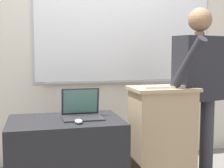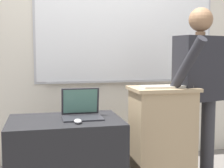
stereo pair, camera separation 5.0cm
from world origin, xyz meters
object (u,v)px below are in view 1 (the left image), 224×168
Objects in this scene: side_desk at (66,159)px; computer_mouse_by_laptop at (79,121)px; laptop at (81,109)px; lectern_podium at (162,137)px; person_presenter at (199,82)px; wireless_keyboard at (166,87)px.

computer_mouse_by_laptop is (0.09, -0.18, 0.36)m from side_desk.
computer_mouse_by_laptop is (-0.06, -0.23, -0.06)m from laptop.
lectern_podium is 0.56× the size of person_presenter.
lectern_podium is at bearing 167.55° from person_presenter.
laptop is 0.77m from wireless_keyboard.
laptop is (0.14, 0.05, 0.42)m from side_desk.
person_presenter reaches higher than side_desk.
person_presenter is (0.37, 0.02, 0.50)m from lectern_podium.
wireless_keyboard reaches higher than computer_mouse_by_laptop.
wireless_keyboard is (0.02, -0.05, 0.47)m from lectern_podium.
lectern_podium is at bearing 106.02° from wireless_keyboard.
person_presenter is 0.37m from wireless_keyboard.
person_presenter reaches higher than lectern_podium.
wireless_keyboard is (0.75, -0.08, 0.18)m from laptop.
side_desk is at bearing -161.50° from laptop.
lectern_podium is 2.09× the size of wireless_keyboard.
wireless_keyboard reaches higher than laptop.
laptop is at bearing 173.73° from wireless_keyboard.
person_presenter is 16.54× the size of computer_mouse_by_laptop.
lectern_podium is 0.48m from wireless_keyboard.
wireless_keyboard is at bearing 176.08° from person_presenter.
lectern_podium reaches higher than side_desk.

